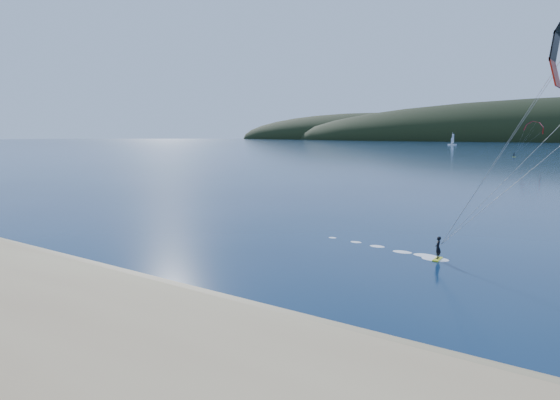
# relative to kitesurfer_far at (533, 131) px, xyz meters

# --- Properties ---
(ground) EXTENTS (1800.00, 1800.00, 0.00)m
(ground) POSITION_rel_kitesurfer_far_xyz_m (14.79, -196.73, -10.18)
(ground) COLOR #081F3D
(ground) RESTS_ON ground
(wet_sand) EXTENTS (220.00, 2.50, 0.10)m
(wet_sand) POSITION_rel_kitesurfer_far_xyz_m (14.79, -192.23, -10.13)
(wet_sand) COLOR #937955
(wet_sand) RESTS_ON ground
(kitesurfer_far) EXTENTS (11.68, 6.45, 13.17)m
(kitesurfer_far) POSITION_rel_kitesurfer_far_xyz_m (0.00, 0.00, 0.00)
(kitesurfer_far) COLOR #E2F21C
(kitesurfer_far) RESTS_ON ground
(sailboat) EXTENTS (7.65, 5.04, 10.68)m
(sailboat) POSITION_rel_kitesurfer_far_xyz_m (-94.31, 202.44, -9.40)
(sailboat) COLOR white
(sailboat) RESTS_ON ground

